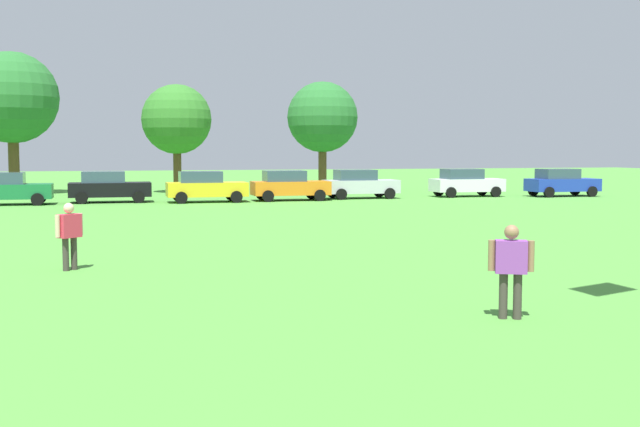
{
  "coord_description": "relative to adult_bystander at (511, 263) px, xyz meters",
  "views": [
    {
      "loc": [
        0.65,
        -0.67,
        2.85
      ],
      "look_at": [
        3.32,
        9.18,
        2.02
      ],
      "focal_mm": 44.49,
      "sensor_mm": 36.0,
      "label": 1
    }
  ],
  "objects": [
    {
      "name": "parked_car_silver_4",
      "position": [
        7.74,
        32.12,
        -0.09
      ],
      "size": [
        4.3,
        2.02,
        1.68
      ],
      "color": "silver",
      "rests_on": "ground"
    },
    {
      "name": "adult_bystander",
      "position": [
        0.0,
        0.0,
        0.0
      ],
      "size": [
        0.7,
        0.48,
        1.59
      ],
      "rotation": [
        0.0,
        0.0,
        5.85
      ],
      "color": "#3F3833",
      "rests_on": "ground"
    },
    {
      "name": "parked_car_blue_6",
      "position": [
        20.31,
        30.93,
        -0.09
      ],
      "size": [
        4.3,
        2.02,
        1.68
      ],
      "color": "#1E38AD",
      "rests_on": "ground"
    },
    {
      "name": "parked_car_yellow_2",
      "position": [
        -1.35,
        31.13,
        -0.09
      ],
      "size": [
        4.3,
        2.02,
        1.68
      ],
      "color": "yellow",
      "rests_on": "ground"
    },
    {
      "name": "parked_car_orange_3",
      "position": [
        3.34,
        31.35,
        -0.09
      ],
      "size": [
        4.3,
        2.02,
        1.68
      ],
      "color": "orange",
      "rests_on": "ground"
    },
    {
      "name": "tree_left",
      "position": [
        -12.21,
        42.18,
        5.17
      ],
      "size": [
        5.81,
        5.81,
        9.06
      ],
      "color": "brown",
      "rests_on": "ground"
    },
    {
      "name": "parked_car_white_5",
      "position": [
        14.55,
        32.21,
        -0.09
      ],
      "size": [
        4.3,
        2.02,
        1.68
      ],
      "color": "white",
      "rests_on": "ground"
    },
    {
      "name": "ground_plane",
      "position": [
        -7.18,
        18.8,
        -0.95
      ],
      "size": [
        160.0,
        160.0,
        0.0
      ],
      "primitive_type": "plane",
      "color": "#4C9338"
    },
    {
      "name": "tree_far_right",
      "position": [
        7.69,
        40.12,
        4.08
      ],
      "size": [
        4.77,
        4.77,
        7.44
      ],
      "color": "brown",
      "rests_on": "ground"
    },
    {
      "name": "bystander_near_trees",
      "position": [
        -7.4,
        7.58,
        0.0
      ],
      "size": [
        0.61,
        0.56,
        1.6
      ],
      "rotation": [
        0.0,
        0.0,
        0.69
      ],
      "color": "#3F3833",
      "rests_on": "ground"
    },
    {
      "name": "tree_right",
      "position": [
        -1.98,
        41.05,
        3.87
      ],
      "size": [
        4.57,
        4.57,
        7.13
      ],
      "color": "brown",
      "rests_on": "ground"
    },
    {
      "name": "parked_car_green_0",
      "position": [
        -11.49,
        31.64,
        -0.09
      ],
      "size": [
        4.3,
        2.02,
        1.68
      ],
      "color": "#196B38",
      "rests_on": "ground"
    },
    {
      "name": "parked_car_black_1",
      "position": [
        -6.43,
        32.3,
        -0.09
      ],
      "size": [
        4.3,
        2.02,
        1.68
      ],
      "color": "black",
      "rests_on": "ground"
    }
  ]
}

